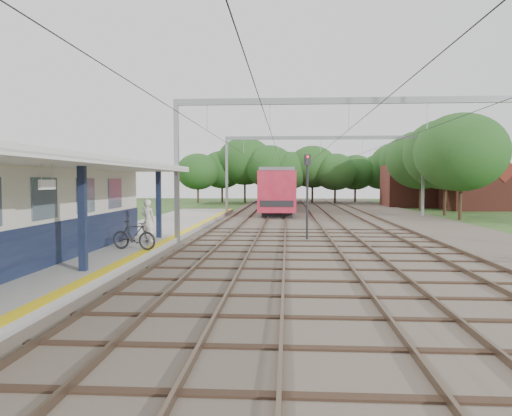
{
  "coord_description": "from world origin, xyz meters",
  "views": [
    {
      "loc": [
        0.32,
        -8.77,
        3.09
      ],
      "look_at": [
        -1.4,
        18.71,
        1.6
      ],
      "focal_mm": 35.0,
      "sensor_mm": 36.0,
      "label": 1
    }
  ],
  "objects": [
    {
      "name": "house_far",
      "position": [
        16.0,
        52.0,
        3.23
      ],
      "size": [
        8.0,
        6.12,
        8.66
      ],
      "color": "brown",
      "rests_on": "ground"
    },
    {
      "name": "train",
      "position": [
        -0.5,
        50.13,
        2.28
      ],
      "size": [
        3.14,
        39.05,
        4.11
      ],
      "color": "black",
      "rests_on": "ballast_bed"
    },
    {
      "name": "canopy",
      "position": [
        -7.77,
        6.0,
        3.64
      ],
      "size": [
        6.4,
        20.0,
        3.44
      ],
      "color": "black",
      "rests_on": "platform"
    },
    {
      "name": "platform",
      "position": [
        -7.5,
        14.0,
        0.17
      ],
      "size": [
        5.0,
        52.0,
        0.35
      ],
      "primitive_type": "cube",
      "color": "gray",
      "rests_on": "ground"
    },
    {
      "name": "rail_tracks",
      "position": [
        1.5,
        30.0,
        0.18
      ],
      "size": [
        11.8,
        88.0,
        0.15
      ],
      "color": "brown",
      "rests_on": "ballast_bed"
    },
    {
      "name": "catenary_system",
      "position": [
        3.39,
        25.28,
        5.51
      ],
      "size": [
        17.22,
        88.0,
        7.0
      ],
      "color": "gray",
      "rests_on": "ground"
    },
    {
      "name": "person",
      "position": [
        -5.94,
        13.27,
        1.31
      ],
      "size": [
        0.82,
        0.67,
        1.93
      ],
      "primitive_type": "imported",
      "rotation": [
        0.0,
        0.0,
        2.79
      ],
      "color": "silver",
      "rests_on": "platform"
    },
    {
      "name": "signal_post",
      "position": [
        1.35,
        16.88,
        2.83
      ],
      "size": [
        0.35,
        0.31,
        4.45
      ],
      "rotation": [
        0.0,
        0.0,
        0.34
      ],
      "color": "black",
      "rests_on": "ground"
    },
    {
      "name": "yellow_stripe",
      "position": [
        -5.25,
        14.0,
        0.35
      ],
      "size": [
        0.45,
        52.0,
        0.01
      ],
      "primitive_type": "cube",
      "color": "yellow",
      "rests_on": "platform"
    },
    {
      "name": "house_near",
      "position": [
        21.0,
        46.0,
        2.99
      ],
      "size": [
        7.0,
        6.12,
        7.89
      ],
      "color": "brown",
      "rests_on": "ground"
    },
    {
      "name": "ballast_bed",
      "position": [
        4.0,
        30.0,
        0.05
      ],
      "size": [
        18.0,
        90.0,
        0.1
      ],
      "primitive_type": "cube",
      "color": "#473D33",
      "rests_on": "ground"
    },
    {
      "name": "ground",
      "position": [
        0.0,
        0.0,
        0.0
      ],
      "size": [
        160.0,
        160.0,
        0.0
      ],
      "primitive_type": "plane",
      "color": "#2D4C1E",
      "rests_on": "ground"
    },
    {
      "name": "bicycle",
      "position": [
        -5.78,
        10.66,
        0.93
      ],
      "size": [
        2.01,
        1.01,
        1.16
      ],
      "primitive_type": "imported",
      "rotation": [
        0.0,
        0.0,
        1.32
      ],
      "color": "black",
      "rests_on": "platform"
    },
    {
      "name": "station_building",
      "position": [
        -8.88,
        7.0,
        2.04
      ],
      "size": [
        3.41,
        18.0,
        3.4
      ],
      "color": "beige",
      "rests_on": "platform"
    },
    {
      "name": "tree_band",
      "position": [
        3.84,
        57.12,
        4.92
      ],
      "size": [
        31.72,
        30.88,
        8.82
      ],
      "color": "#382619",
      "rests_on": "ground"
    }
  ]
}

